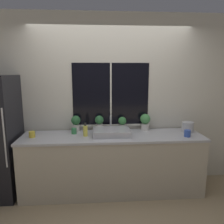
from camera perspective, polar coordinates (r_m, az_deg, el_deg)
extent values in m
plane|color=#937F60|center=(3.33, 0.54, -22.47)|extent=(14.00, 14.00, 0.00)
cube|color=beige|center=(3.53, -0.35, 3.02)|extent=(8.00, 0.06, 2.70)
cube|color=black|center=(3.48, -0.31, 4.64)|extent=(1.21, 0.01, 0.98)
cube|color=silver|center=(3.47, -0.31, 4.63)|extent=(0.02, 0.01, 0.98)
cube|color=silver|center=(3.56, -0.30, -3.47)|extent=(1.27, 0.04, 0.03)
cube|color=beige|center=(5.01, 26.88, 4.15)|extent=(0.06, 7.00, 2.70)
cube|color=#B2A893|center=(3.41, 0.11, -13.51)|extent=(2.65, 0.64, 0.85)
cube|color=#ADADB2|center=(3.25, 0.11, -6.38)|extent=(2.67, 0.67, 0.03)
cylinder|color=silver|center=(3.14, -26.32, -6.21)|extent=(0.02, 0.02, 0.79)
cube|color=#ADADB2|center=(3.24, -0.12, -5.28)|extent=(0.54, 0.37, 0.09)
cylinder|color=#B7B7BC|center=(3.46, -0.37, -4.78)|extent=(0.04, 0.04, 0.03)
cylinder|color=#B7B7BC|center=(3.42, -0.37, -2.75)|extent=(0.02, 0.02, 0.22)
cylinder|color=silver|center=(3.48, -9.38, -4.16)|extent=(0.11, 0.11, 0.11)
sphere|color=#2D6638|center=(3.45, -9.44, -2.14)|extent=(0.14, 0.14, 0.14)
cylinder|color=silver|center=(3.46, -3.33, -4.06)|extent=(0.12, 0.12, 0.11)
sphere|color=#2D6638|center=(3.43, -3.35, -2.06)|extent=(0.14, 0.14, 0.14)
cylinder|color=silver|center=(3.49, 2.70, -4.09)|extent=(0.11, 0.11, 0.09)
sphere|color=#387A3D|center=(3.46, 2.72, -2.32)|extent=(0.13, 0.13, 0.13)
cylinder|color=silver|center=(3.55, 8.62, -3.86)|extent=(0.12, 0.12, 0.10)
sphere|color=#478E4C|center=(3.52, 8.68, -1.78)|extent=(0.16, 0.16, 0.16)
cylinder|color=#DBD14C|center=(3.21, -6.96, -4.94)|extent=(0.07, 0.07, 0.15)
cylinder|color=black|center=(3.18, -7.00, -3.22)|extent=(0.03, 0.03, 0.04)
cylinder|color=#3351AD|center=(3.35, 19.10, -5.28)|extent=(0.09, 0.09, 0.10)
cylinder|color=gold|center=(3.34, -20.17, -5.51)|extent=(0.09, 0.09, 0.09)
cylinder|color=#38844C|center=(3.36, -9.90, -4.92)|extent=(0.08, 0.08, 0.08)
cylinder|color=#B2B2B7|center=(3.59, 19.16, -3.72)|extent=(0.18, 0.18, 0.16)
cone|color=#B2B2B7|center=(3.57, 19.25, -2.36)|extent=(0.15, 0.15, 0.02)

